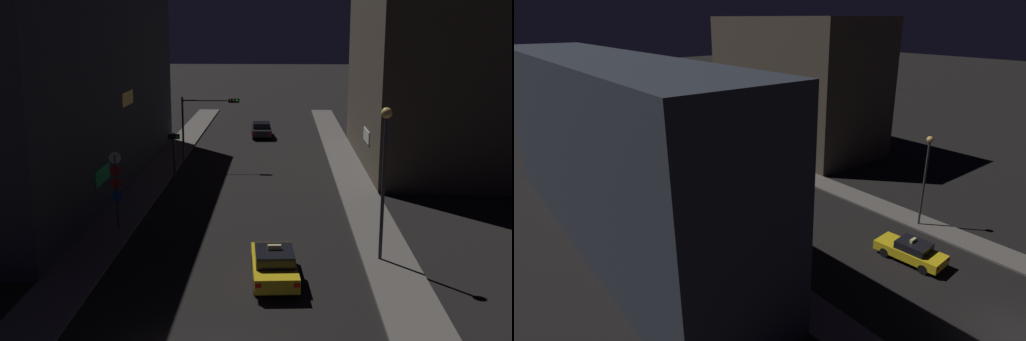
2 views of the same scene
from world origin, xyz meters
TOP-DOWN VIEW (x-y plane):
  - sidewalk_left at (-6.90, 28.98)m, footprint 2.44×61.97m
  - sidewalk_right at (6.90, 28.98)m, footprint 2.44×61.97m
  - building_facade_left at (-11.47, 23.09)m, footprint 6.77×33.05m
  - building_facade_right at (13.56, 31.23)m, footprint 10.95×19.87m
  - taxi at (1.70, 7.25)m, footprint 2.12×4.57m
  - far_car at (0.08, 41.60)m, footprint 2.10×4.56m
  - traffic_light_overhead at (-3.77, 29.04)m, footprint 4.34×0.42m
  - traffic_light_left_kerb at (-5.43, 24.86)m, footprint 0.80×0.42m
  - sign_pole_left at (-6.48, 13.37)m, footprint 0.61×0.10m
  - street_lamp_near_block at (6.49, 9.64)m, footprint 0.49×0.49m

SIDE VIEW (x-z plane):
  - sidewalk_left at x=-6.90m, z-range 0.00..0.14m
  - sidewalk_right at x=6.90m, z-range 0.00..0.14m
  - far_car at x=0.08m, z-range 0.02..1.44m
  - taxi at x=1.70m, z-range -0.07..1.55m
  - traffic_light_left_kerb at x=-5.43m, z-range 0.73..3.97m
  - sign_pole_left at x=-6.48m, z-range 0.49..4.59m
  - traffic_light_overhead at x=-3.77m, z-range 1.18..6.41m
  - street_lamp_near_block at x=6.49m, z-range 1.32..8.24m
  - building_facade_left at x=-11.47m, z-range 0.00..12.66m
  - building_facade_right at x=13.56m, z-range 0.00..15.07m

